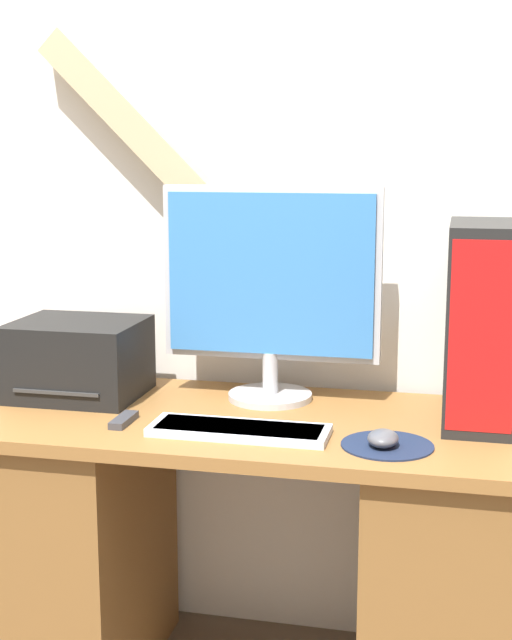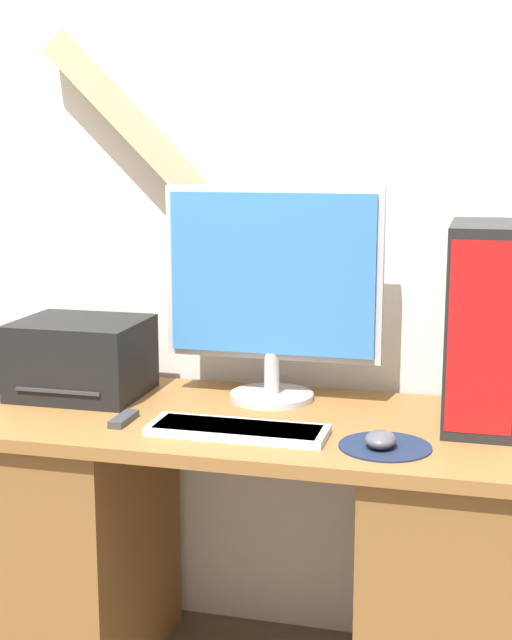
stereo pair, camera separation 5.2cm
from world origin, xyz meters
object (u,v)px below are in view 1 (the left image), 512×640
Objects in this scene: mouse at (383,438)px; printer at (78,359)px; keyboard at (239,430)px; computer_tower at (481,323)px; monitor at (271,284)px; remote_control at (124,420)px.

printer is (-0.78, 0.24, 0.07)m from mouse.
computer_tower is at bearing 24.54° from keyboard.
keyboard is 1.25× the size of printer.
monitor is 0.48m from remote_control.
printer is (-0.47, 0.22, 0.08)m from keyboard.
remote_control is (-0.59, 0.04, -0.01)m from mouse.
printer reaches higher than remote_control.
remote_control is at bearing -45.39° from printer.
monitor is at bearing 44.33° from remote_control.
keyboard is (-0.01, -0.29, -0.28)m from monitor.
mouse is 0.27× the size of printer.
printer is at bearing 163.16° from mouse.
computer_tower is 1.45× the size of printer.
monitor reaches higher than remote_control.
monitor is 1.72× the size of printer.
mouse is (0.31, -0.02, 0.01)m from keyboard.
keyboard is at bearing -24.65° from printer.
monitor is 6.44× the size of mouse.
monitor reaches higher than keyboard.
remote_control is at bearing 176.32° from keyboard.
keyboard is 3.62× the size of remote_control.
mouse is at bearing -45.74° from monitor.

